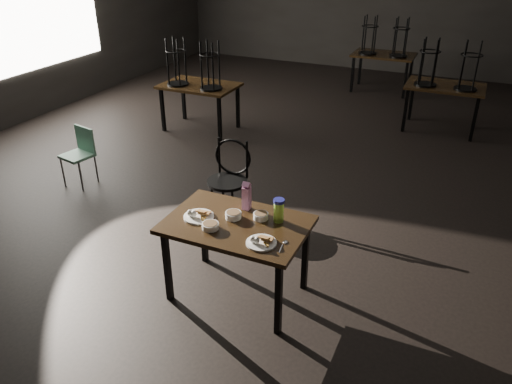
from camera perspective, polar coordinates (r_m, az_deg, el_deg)
The scene contains 14 objects.
main_table at distance 4.26m, azimuth -2.22°, elevation -4.42°, with size 1.20×0.80×0.75m.
plate_left at distance 4.30m, azimuth -6.62°, elevation -2.63°, with size 0.26×0.26×0.08m.
plate_right at distance 3.93m, azimuth 0.57°, elevation -5.66°, with size 0.25×0.25×0.08m.
bowl_near at distance 4.27m, azimuth -2.61°, elevation -2.62°, with size 0.14×0.14×0.05m.
bowl_far at distance 4.26m, azimuth 0.55°, elevation -2.73°, with size 0.13×0.13×0.05m.
bowl_big at distance 4.14m, azimuth -5.24°, elevation -3.85°, with size 0.14×0.14×0.05m.
juice_carton at distance 4.36m, azimuth -1.08°, elevation -0.51°, with size 0.07×0.07×0.26m.
water_bottle at distance 4.19m, azimuth 2.62°, elevation -2.08°, with size 0.11×0.11×0.21m.
spoon at distance 3.95m, azimuth 3.29°, elevation -5.83°, with size 0.04×0.18×0.01m.
bentwood_chair at distance 5.50m, azimuth -3.06°, elevation 2.01°, with size 0.45×0.44×0.93m.
school_chair at distance 6.75m, azimuth -19.44°, elevation 4.48°, with size 0.41×0.41×0.74m.
bg_table_left at distance 8.14m, azimuth -6.64°, elevation 12.05°, with size 1.20×0.80×1.48m.
bg_table_right at distance 8.60m, azimuth 20.84°, elevation 11.30°, with size 1.20×0.80×1.48m.
bg_table_far at distance 10.55m, azimuth 14.39°, elevation 15.02°, with size 1.20×0.80×1.48m.
Camera 1 is at (2.02, -5.86, 2.94)m, focal length 35.00 mm.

